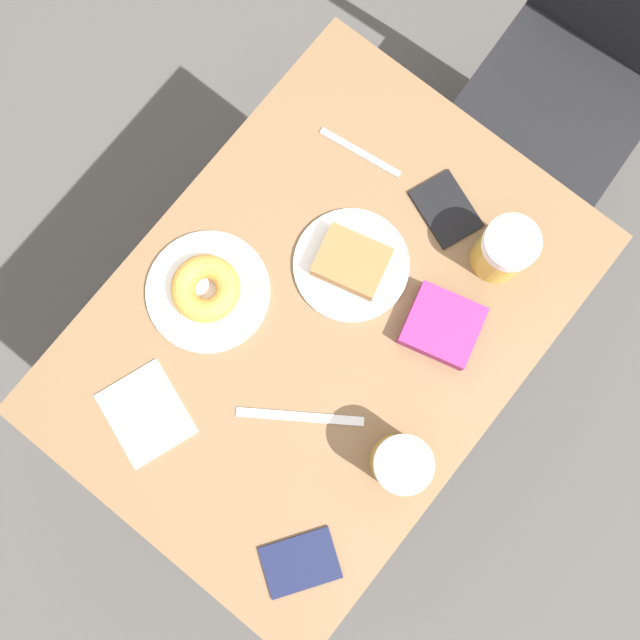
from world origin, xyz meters
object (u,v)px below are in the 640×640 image
at_px(plate_with_donut, 207,290).
at_px(fork, 360,152).
at_px(beer_mug_center, 400,463).
at_px(passport_far_edge, 446,209).
at_px(chair, 590,59).
at_px(beer_mug_left, 504,250).
at_px(napkin_folded, 146,414).
at_px(blue_pouch, 442,326).
at_px(passport_near_edge, 300,563).
at_px(plate_with_cake, 351,264).
at_px(knife, 300,417).

height_order(plate_with_donut, fork, plate_with_donut).
xyz_separation_m(beer_mug_center, fork, (-0.40, 0.40, -0.06)).
bearing_deg(beer_mug_center, passport_far_edge, 116.55).
relative_size(chair, beer_mug_left, 6.97).
bearing_deg(napkin_folded, blue_pouch, 55.13).
distance_m(passport_far_edge, blue_pouch, 0.22).
xyz_separation_m(chair, passport_far_edge, (-0.03, -0.56, 0.23)).
height_order(fork, passport_near_edge, passport_near_edge).
xyz_separation_m(passport_far_edge, blue_pouch, (0.13, -0.18, 0.02)).
xyz_separation_m(beer_mug_center, napkin_folded, (-0.39, -0.21, -0.06)).
distance_m(fork, passport_far_edge, 0.19).
bearing_deg(beer_mug_left, blue_pouch, -90.51).
height_order(beer_mug_center, fork, beer_mug_center).
bearing_deg(beer_mug_left, chair, 99.52).
bearing_deg(beer_mug_center, passport_near_edge, -95.79).
xyz_separation_m(chair, napkin_folded, (-0.22, -1.19, 0.23)).
distance_m(chair, beer_mug_center, 1.04).
bearing_deg(chair, beer_mug_center, -82.76).
distance_m(chair, fork, 0.66).
bearing_deg(beer_mug_center, plate_with_donut, 176.79).
relative_size(beer_mug_left, passport_far_edge, 0.84).
bearing_deg(napkin_folded, fork, 90.48).
bearing_deg(passport_near_edge, passport_far_edge, 105.76).
distance_m(plate_with_donut, napkin_folded, 0.24).
bearing_deg(beer_mug_left, plate_with_cake, -138.39).
bearing_deg(knife, napkin_folded, -142.40).
bearing_deg(passport_near_edge, knife, 129.10).
bearing_deg(beer_mug_center, napkin_folded, -151.94).
bearing_deg(passport_near_edge, beer_mug_left, 95.18).
bearing_deg(chair, plate_with_donut, -108.89).
height_order(plate_with_donut, passport_far_edge, plate_with_donut).
height_order(beer_mug_left, blue_pouch, beer_mug_left).
relative_size(napkin_folded, knife, 0.94).
xyz_separation_m(plate_with_cake, napkin_folded, (-0.12, -0.44, -0.01)).
height_order(plate_with_cake, fork, plate_with_cake).
relative_size(chair, passport_near_edge, 5.66).
xyz_separation_m(beer_mug_left, knife, (-0.10, -0.44, -0.06)).
relative_size(plate_with_donut, napkin_folded, 1.22).
height_order(passport_far_edge, blue_pouch, blue_pouch).
bearing_deg(beer_mug_left, passport_far_edge, 172.39).
bearing_deg(passport_far_edge, plate_with_cake, -110.10).
bearing_deg(beer_mug_center, plate_with_cake, 141.05).
xyz_separation_m(napkin_folded, blue_pouch, (0.31, 0.45, 0.02)).
height_order(plate_with_cake, beer_mug_left, beer_mug_left).
bearing_deg(chair, passport_far_edge, -96.07).
distance_m(beer_mug_left, knife, 0.46).
bearing_deg(napkin_folded, plate_with_donut, 103.20).
bearing_deg(blue_pouch, knife, -108.94).
relative_size(plate_with_cake, blue_pouch, 1.41).
xyz_separation_m(knife, passport_far_edge, (-0.03, 0.46, 0.00)).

